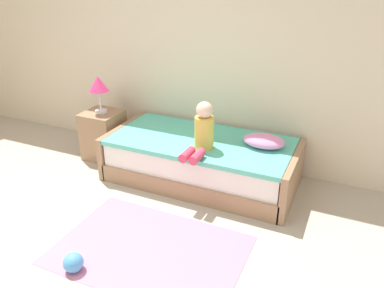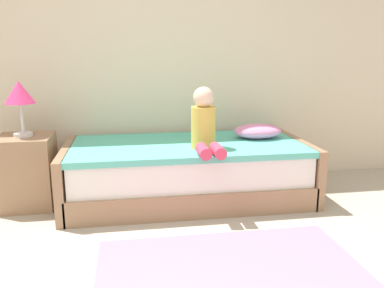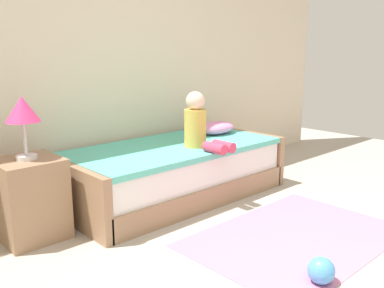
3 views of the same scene
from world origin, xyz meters
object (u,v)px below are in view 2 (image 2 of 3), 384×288
(nightstand, at_px, (27,171))
(child_figure, at_px, (204,124))
(bed, at_px, (187,171))
(pillow, at_px, (258,131))
(table_lamp, at_px, (19,95))

(nightstand, bearing_deg, child_figure, -10.29)
(nightstand, xyz_separation_m, child_figure, (1.46, -0.26, 0.40))
(bed, distance_m, pillow, 0.75)
(table_lamp, height_order, pillow, table_lamp)
(bed, xyz_separation_m, table_lamp, (-1.35, 0.04, 0.69))
(bed, xyz_separation_m, pillow, (0.67, 0.10, 0.32))
(child_figure, height_order, pillow, child_figure)
(table_lamp, bearing_deg, pillow, 1.82)
(pillow, bearing_deg, table_lamp, -178.18)
(nightstand, height_order, table_lamp, table_lamp)
(nightstand, bearing_deg, bed, -1.52)
(child_figure, bearing_deg, nightstand, 169.71)
(nightstand, distance_m, pillow, 2.04)
(nightstand, relative_size, pillow, 1.36)
(pillow, bearing_deg, nightstand, -178.18)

